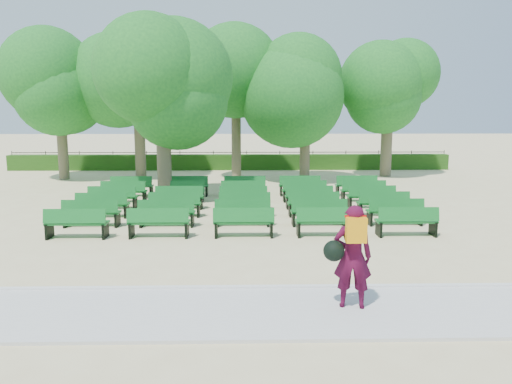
# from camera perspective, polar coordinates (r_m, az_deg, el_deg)

# --- Properties ---
(ground) EXTENTS (120.00, 120.00, 0.00)m
(ground) POSITION_cam_1_polar(r_m,az_deg,el_deg) (15.98, -4.49, -3.33)
(ground) COLOR #D1BF8A
(paving) EXTENTS (30.00, 2.20, 0.06)m
(paving) POSITION_cam_1_polar(r_m,az_deg,el_deg) (8.92, -7.20, -13.58)
(paving) COLOR beige
(paving) RESTS_ON ground
(curb) EXTENTS (30.00, 0.12, 0.10)m
(curb) POSITION_cam_1_polar(r_m,az_deg,el_deg) (9.98, -6.52, -10.92)
(curb) COLOR silver
(curb) RESTS_ON ground
(hedge) EXTENTS (26.00, 0.70, 0.90)m
(hedge) POSITION_cam_1_polar(r_m,az_deg,el_deg) (29.74, -3.01, 3.43)
(hedge) COLOR #224C13
(hedge) RESTS_ON ground
(fence) EXTENTS (26.00, 0.10, 1.02)m
(fence) POSITION_cam_1_polar(r_m,az_deg,el_deg) (30.19, -2.98, 2.66)
(fence) COLOR black
(fence) RESTS_ON ground
(tree_line) EXTENTS (21.80, 6.80, 7.04)m
(tree_line) POSITION_cam_1_polar(r_m,az_deg,el_deg) (25.83, -3.26, 1.53)
(tree_line) COLOR #1D6F22
(tree_line) RESTS_ON ground
(bench_array) EXTENTS (1.72, 0.66, 1.06)m
(bench_array) POSITION_cam_1_polar(r_m,az_deg,el_deg) (17.28, -1.42, -2.05)
(bench_array) COLOR #116522
(bench_array) RESTS_ON ground
(tree_among) EXTENTS (4.35, 4.35, 6.23)m
(tree_among) POSITION_cam_1_polar(r_m,az_deg,el_deg) (19.22, -10.69, 11.38)
(tree_among) COLOR brown
(tree_among) RESTS_ON ground
(person) EXTENTS (0.89, 0.56, 1.83)m
(person) POSITION_cam_1_polar(r_m,az_deg,el_deg) (8.88, 10.83, -7.09)
(person) COLOR #400922
(person) RESTS_ON ground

